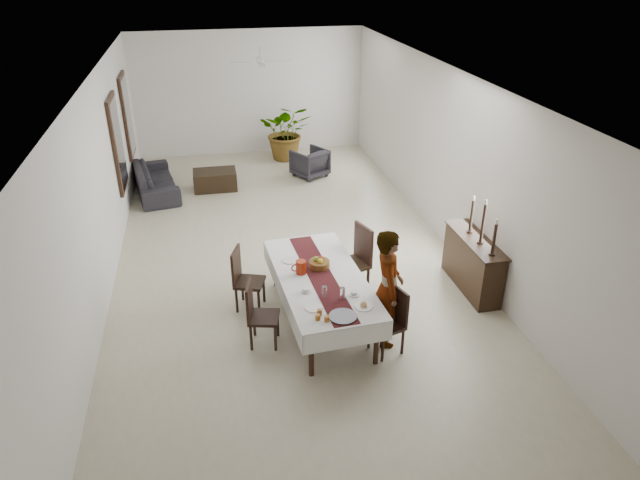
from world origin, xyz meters
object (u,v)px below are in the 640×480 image
at_px(dining_table_top, 321,278).
at_px(red_pitcher, 301,267).
at_px(woman, 388,288).
at_px(sideboard_body, 472,264).
at_px(sofa, 155,180).

distance_m(dining_table_top, red_pitcher, 0.33).
relative_size(woman, sideboard_body, 1.20).
bearing_deg(red_pitcher, dining_table_top, -27.36).
relative_size(red_pitcher, woman, 0.12).
bearing_deg(red_pitcher, woman, -36.33).
relative_size(red_pitcher, sofa, 0.10).
distance_m(red_pitcher, sofa, 6.05).
relative_size(sideboard_body, sofa, 0.69).
distance_m(sideboard_body, sofa, 7.43).
distance_m(dining_table_top, sofa, 6.27).
height_order(dining_table_top, red_pitcher, red_pitcher).
bearing_deg(sideboard_body, dining_table_top, -171.13).
height_order(dining_table_top, sideboard_body, sideboard_body).
xyz_separation_m(red_pitcher, woman, (1.07, -0.79, -0.01)).
relative_size(dining_table_top, sofa, 1.17).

